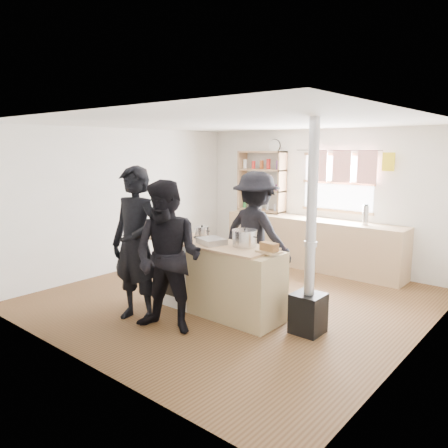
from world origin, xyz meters
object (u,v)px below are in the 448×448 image
at_px(cooking_island, 218,278).
at_px(bread_board, 269,248).
at_px(stockpot_stove, 202,231).
at_px(roast_tray, 212,241).
at_px(person_far, 256,234).
at_px(person_near_right, 168,257).
at_px(flue_heater, 309,279).
at_px(person_near_left, 136,245).
at_px(skillet_greens, 170,236).
at_px(stockpot_counter, 245,238).
at_px(thermos, 366,215).

xyz_separation_m(cooking_island, bread_board, (0.79, 0.03, 0.51)).
bearing_deg(stockpot_stove, roast_tray, -32.92).
bearing_deg(cooking_island, person_far, 92.78).
bearing_deg(cooking_island, person_near_right, -93.42).
bearing_deg(flue_heater, stockpot_stove, 178.87).
height_order(flue_heater, person_near_left, flue_heater).
xyz_separation_m(skillet_greens, person_near_left, (0.17, -0.73, 0.02)).
distance_m(skillet_greens, stockpot_stove, 0.45).
bearing_deg(stockpot_counter, thermos, 79.56).
bearing_deg(person_near_left, person_far, 63.10).
xyz_separation_m(thermos, cooking_island, (-0.85, -2.77, -0.60)).
xyz_separation_m(skillet_greens, roast_tray, (0.72, 0.07, 0.01)).
distance_m(stockpot_stove, flue_heater, 1.76).
distance_m(thermos, cooking_island, 2.96).
height_order(flue_heater, person_far, flue_heater).
relative_size(thermos, roast_tray, 0.80).
distance_m(cooking_island, bread_board, 0.94).
bearing_deg(thermos, person_near_right, -103.99).
height_order(skillet_greens, stockpot_counter, stockpot_counter).
bearing_deg(stockpot_stove, flue_heater, -1.13).
bearing_deg(person_near_left, stockpot_stove, 73.57).
bearing_deg(person_far, thermos, -111.75).
height_order(stockpot_counter, person_far, person_far).
bearing_deg(thermos, bread_board, -91.31).
xyz_separation_m(cooking_island, stockpot_stove, (-0.47, 0.21, 0.54)).
bearing_deg(cooking_island, stockpot_counter, 16.61).
bearing_deg(person_near_left, skillet_greens, 93.56).
xyz_separation_m(stockpot_counter, person_far, (-0.40, 0.80, -0.12)).
bearing_deg(cooking_island, roast_tray, -132.26).
bearing_deg(roast_tray, bread_board, 5.91).
xyz_separation_m(flue_heater, person_near_right, (-1.30, -1.01, 0.25)).
bearing_deg(roast_tray, stockpot_counter, 22.10).
bearing_deg(roast_tray, thermos, 72.31).
bearing_deg(skillet_greens, person_near_right, -44.35).
height_order(person_near_right, person_far, person_far).
relative_size(stockpot_stove, flue_heater, 0.08).
height_order(thermos, person_near_left, person_near_left).
height_order(person_near_left, person_far, person_near_left).
xyz_separation_m(stockpot_counter, flue_heater, (0.90, 0.07, -0.38)).
relative_size(thermos, person_near_right, 0.18).
bearing_deg(person_near_right, stockpot_counter, 49.46).
distance_m(skillet_greens, person_near_right, 1.01).
height_order(stockpot_stove, bread_board, stockpot_stove).
xyz_separation_m(stockpot_counter, person_near_right, (-0.41, -0.94, -0.13)).
height_order(person_near_left, person_near_right, person_near_left).
relative_size(cooking_island, person_near_right, 1.09).
relative_size(roast_tray, stockpot_stove, 2.03).
bearing_deg(stockpot_counter, person_far, 116.50).
relative_size(flue_heater, person_near_left, 1.28).
xyz_separation_m(thermos, stockpot_stove, (-1.32, -2.56, -0.06)).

